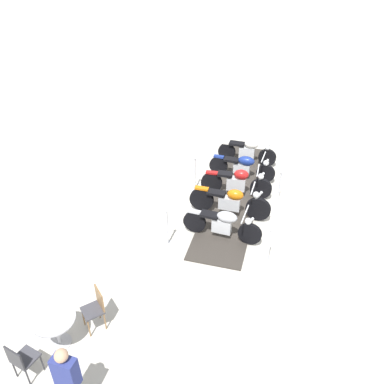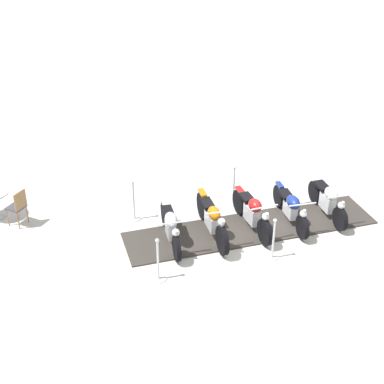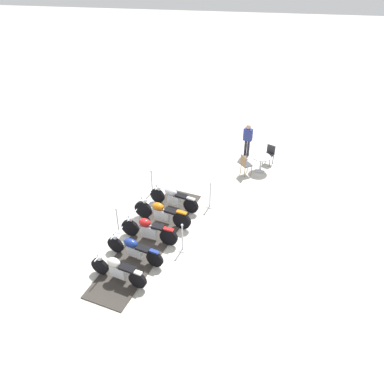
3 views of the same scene
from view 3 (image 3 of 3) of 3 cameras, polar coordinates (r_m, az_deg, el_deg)
name	(u,v)px [view 3 (image 3 of 3)]	position (r m, az deg, el deg)	size (l,w,h in m)	color
ground_plane	(150,240)	(14.79, -5.96, -6.73)	(80.00, 80.00, 0.00)	beige
display_platform	(150,240)	(14.78, -5.96, -6.67)	(6.39, 1.44, 0.04)	#38332D
motorcycle_chrome	(173,197)	(15.94, -2.69, -0.74)	(0.96, 2.05, 0.92)	black
motorcycle_copper	(161,213)	(15.19, -4.32, -2.89)	(0.87, 2.27, 1.03)	black
motorcycle_maroon	(148,229)	(14.48, -6.18, -5.24)	(0.76, 2.14, 0.96)	black
motorcycle_navy	(133,248)	(13.83, -8.25, -7.84)	(0.93, 2.09, 0.89)	black
motorcycle_cream	(117,269)	(13.20, -10.47, -10.64)	(0.86, 1.97, 0.90)	black
stanchion_right_front	(152,186)	(16.96, -5.64, 0.89)	(0.34, 0.34, 1.08)	silver
stanchion_left_mid	(182,242)	(14.10, -1.36, -6.99)	(0.34, 0.34, 1.15)	silver
stanchion_right_mid	(118,223)	(15.08, -10.40, -4.31)	(0.29, 0.29, 1.08)	silver
stanchion_left_front	(210,198)	(16.04, 2.55, -0.87)	(0.29, 0.29, 1.14)	silver
cafe_table	(261,160)	(18.48, 9.69, 4.47)	(0.85, 0.85, 0.74)	#B7B7BC
cafe_chair_near_table	(269,153)	(19.14, 10.85, 5.36)	(0.54, 0.54, 0.90)	#2D2D33
cafe_chair_across_table	(245,164)	(18.07, 7.49, 3.96)	(0.55, 0.55, 0.98)	olive
bystander_person	(248,137)	(19.43, 7.85, 7.63)	(0.34, 0.45, 1.63)	#23232D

